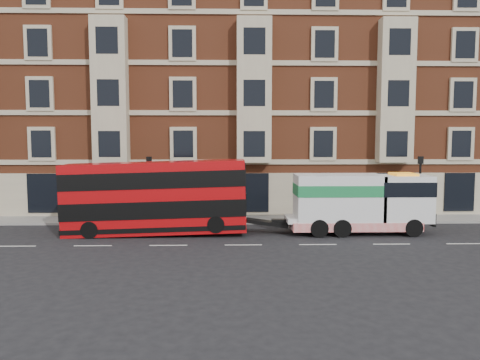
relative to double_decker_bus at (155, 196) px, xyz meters
name	(u,v)px	position (x,y,z in m)	size (l,w,h in m)	color
ground	(243,245)	(5.11, -2.94, -2.28)	(120.00, 120.00, 0.00)	black
sidewalk	(240,219)	(5.11, 4.56, -2.20)	(90.00, 3.00, 0.15)	slate
victorian_terrace	(244,86)	(5.61, 12.06, 7.79)	(45.00, 12.00, 20.40)	brown
lamp_post_west	(149,184)	(-0.89, 3.26, 0.40)	(0.35, 0.15, 4.35)	black
lamp_post_east	(420,184)	(17.11, 3.26, 0.40)	(0.35, 0.15, 4.35)	black
double_decker_bus	(155,196)	(0.00, 0.00, 0.00)	(10.63, 2.44, 4.30)	#A8090C
tow_truck	(358,202)	(12.06, 0.00, -0.40)	(8.51, 2.52, 3.55)	silver
pedestrian	(79,206)	(-6.05, 4.74, -1.28)	(0.62, 0.41, 1.70)	#221C38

